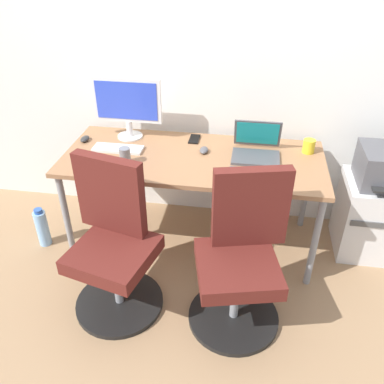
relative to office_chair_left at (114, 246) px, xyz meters
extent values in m
plane|color=#9E7A56|center=(0.37, 0.63, -0.42)|extent=(5.28, 5.28, 0.00)
cube|color=white|center=(0.37, 1.08, 0.88)|extent=(4.40, 0.04, 2.60)
cube|color=#996B47|center=(0.37, 0.63, 0.27)|extent=(1.73, 0.74, 0.03)
cylinder|color=gray|center=(-0.44, 0.31, -0.08)|extent=(0.04, 0.04, 0.68)
cylinder|color=gray|center=(1.18, 0.31, -0.08)|extent=(0.04, 0.04, 0.68)
cylinder|color=gray|center=(-0.44, 0.95, -0.08)|extent=(0.04, 0.04, 0.68)
cylinder|color=gray|center=(1.18, 0.95, -0.08)|extent=(0.04, 0.04, 0.68)
cylinder|color=black|center=(0.02, -0.06, -0.41)|extent=(0.54, 0.54, 0.03)
cylinder|color=gray|center=(0.02, -0.06, -0.22)|extent=(0.05, 0.05, 0.34)
cube|color=#591E19|center=(0.02, -0.06, -0.01)|extent=(0.53, 0.53, 0.09)
cube|color=#591E19|center=(-0.03, 0.12, 0.28)|extent=(0.42, 0.17, 0.48)
cylinder|color=black|center=(0.72, -0.06, -0.41)|extent=(0.54, 0.54, 0.03)
cylinder|color=gray|center=(0.72, -0.06, -0.22)|extent=(0.05, 0.05, 0.34)
cube|color=#591E19|center=(0.72, -0.06, -0.01)|extent=(0.53, 0.53, 0.09)
cube|color=#591E19|center=(0.77, 0.12, 0.28)|extent=(0.42, 0.17, 0.48)
cube|color=silver|center=(1.64, 0.75, -0.14)|extent=(0.48, 0.43, 0.56)
cylinder|color=#8CBFF2|center=(-0.71, 0.42, -0.28)|extent=(0.09, 0.09, 0.28)
cylinder|color=#2D59B2|center=(-0.71, 0.42, -0.13)|extent=(0.06, 0.06, 0.03)
cylinder|color=silver|center=(-0.13, 0.86, 0.29)|extent=(0.18, 0.18, 0.01)
cylinder|color=silver|center=(-0.13, 0.86, 0.35)|extent=(0.04, 0.04, 0.11)
cube|color=silver|center=(-0.13, 0.86, 0.56)|extent=(0.48, 0.03, 0.31)
cube|color=blue|center=(-0.13, 0.84, 0.56)|extent=(0.43, 0.00, 0.26)
cube|color=#4C4C51|center=(0.78, 0.66, 0.30)|extent=(0.31, 0.22, 0.02)
cube|color=#4C4C51|center=(0.78, 0.81, 0.40)|extent=(0.31, 0.08, 0.20)
cube|color=teal|center=(0.78, 0.80, 0.41)|extent=(0.28, 0.06, 0.17)
cube|color=silver|center=(-0.15, 0.65, 0.30)|extent=(0.34, 0.12, 0.02)
cube|color=#515156|center=(0.79, 0.45, 0.30)|extent=(0.34, 0.12, 0.02)
ellipsoid|color=#2D2D2D|center=(-0.43, 0.75, 0.30)|extent=(0.06, 0.10, 0.03)
ellipsoid|color=#515156|center=(0.43, 0.71, 0.30)|extent=(0.06, 0.10, 0.03)
cylinder|color=yellow|center=(1.13, 0.81, 0.33)|extent=(0.08, 0.08, 0.09)
cylinder|color=slate|center=(-0.05, 0.48, 0.34)|extent=(0.07, 0.07, 0.10)
cube|color=black|center=(0.34, 0.89, 0.29)|extent=(0.07, 0.14, 0.01)
camera|label=1|loc=(0.74, -1.71, 1.55)|focal=37.74mm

